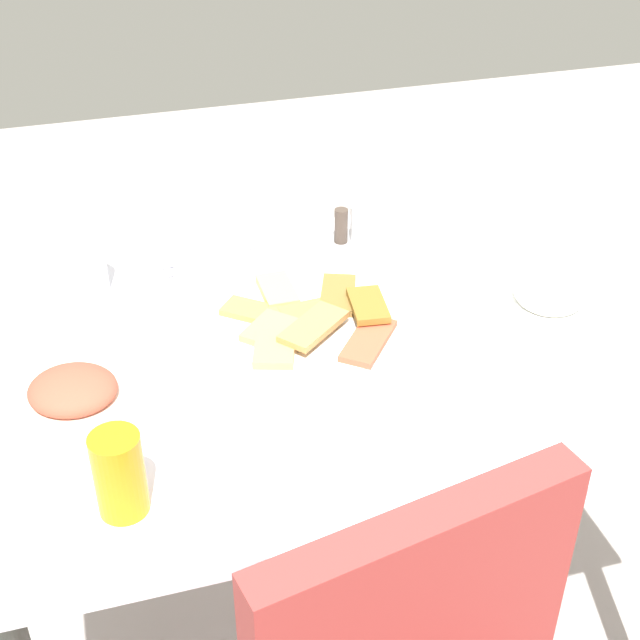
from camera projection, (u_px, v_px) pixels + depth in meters
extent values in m
plane|color=#ADA49F|center=(327.00, 623.00, 1.89)|extent=(6.00, 6.00, 0.00)
cube|color=white|center=(329.00, 348.00, 1.49)|extent=(1.18, 0.84, 0.02)
cylinder|color=#4C544D|center=(501.00, 351.00, 2.10)|extent=(0.04, 0.04, 0.70)
cylinder|color=#4C544D|center=(34.00, 435.00, 1.86)|extent=(0.04, 0.04, 0.70)
cylinder|color=white|center=(306.00, 322.00, 1.52)|extent=(0.33, 0.33, 0.01)
cube|color=tan|center=(313.00, 326.00, 1.47)|extent=(0.13, 0.13, 0.01)
cube|color=olive|center=(338.00, 295.00, 1.57)|extent=(0.10, 0.13, 0.01)
cube|color=#D78B48|center=(309.00, 312.00, 1.53)|extent=(0.10, 0.06, 0.01)
cube|color=tan|center=(275.00, 349.00, 1.44)|extent=(0.09, 0.11, 0.01)
cube|color=#DFD973|center=(277.00, 291.00, 1.58)|extent=(0.06, 0.10, 0.02)
cube|color=olive|center=(368.00, 305.00, 1.52)|extent=(0.07, 0.11, 0.01)
cube|color=tan|center=(255.00, 312.00, 1.53)|extent=(0.12, 0.11, 0.01)
cube|color=tan|center=(269.00, 330.00, 1.48)|extent=(0.11, 0.11, 0.01)
cube|color=#DC583C|center=(368.00, 341.00, 1.46)|extent=(0.13, 0.14, 0.01)
cylinder|color=white|center=(548.00, 303.00, 1.57)|extent=(0.22, 0.22, 0.01)
ellipsoid|color=white|center=(550.00, 292.00, 1.56)|extent=(0.15, 0.16, 0.06)
cylinder|color=white|center=(75.00, 400.00, 1.35)|extent=(0.19, 0.19, 0.01)
ellipsoid|color=#C34E3A|center=(73.00, 390.00, 1.34)|extent=(0.17, 0.16, 0.05)
cylinder|color=orange|center=(119.00, 474.00, 1.14)|extent=(0.09, 0.09, 0.12)
cylinder|color=silver|center=(84.00, 264.00, 1.58)|extent=(0.08, 0.08, 0.11)
cube|color=white|center=(211.00, 262.00, 1.70)|extent=(0.16, 0.16, 0.00)
cube|color=silver|center=(209.00, 255.00, 1.71)|extent=(0.19, 0.05, 0.00)
cube|color=silver|center=(213.00, 264.00, 1.68)|extent=(0.18, 0.04, 0.00)
cube|color=#B2B2B7|center=(349.00, 243.00, 1.75)|extent=(0.09, 0.09, 0.01)
cylinder|color=white|center=(357.00, 223.00, 1.73)|extent=(0.03, 0.03, 0.07)
cylinder|color=#493C33|center=(341.00, 226.00, 1.72)|extent=(0.03, 0.03, 0.07)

